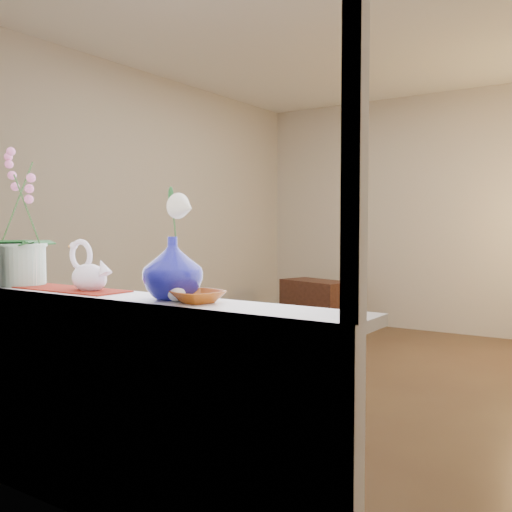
{
  "coord_description": "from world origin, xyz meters",
  "views": [
    {
      "loc": [
        1.76,
        -4.0,
        1.2
      ],
      "look_at": [
        0.02,
        -1.4,
        1.04
      ],
      "focal_mm": 40.0,
      "sensor_mm": 36.0,
      "label": 1
    }
  ],
  "objects_px": {
    "blue_vase": "(173,263)",
    "amber_dish": "(198,297)",
    "side_table": "(317,307)",
    "orchid_pot": "(22,216)",
    "swan": "(89,267)",
    "paperweight": "(176,293)"
  },
  "relations": [
    {
      "from": "blue_vase",
      "to": "amber_dish",
      "type": "bearing_deg",
      "value": -9.64
    },
    {
      "from": "blue_vase",
      "to": "paperweight",
      "type": "bearing_deg",
      "value": -38.11
    },
    {
      "from": "side_table",
      "to": "paperweight",
      "type": "bearing_deg",
      "value": -51.76
    },
    {
      "from": "swan",
      "to": "blue_vase",
      "type": "height_order",
      "value": "blue_vase"
    },
    {
      "from": "amber_dish",
      "to": "swan",
      "type": "bearing_deg",
      "value": 177.83
    },
    {
      "from": "orchid_pot",
      "to": "blue_vase",
      "type": "distance_m",
      "value": 0.95
    },
    {
      "from": "swan",
      "to": "blue_vase",
      "type": "distance_m",
      "value": 0.48
    },
    {
      "from": "orchid_pot",
      "to": "blue_vase",
      "type": "height_order",
      "value": "orchid_pot"
    },
    {
      "from": "orchid_pot",
      "to": "paperweight",
      "type": "relative_size",
      "value": 9.46
    },
    {
      "from": "swan",
      "to": "amber_dish",
      "type": "relative_size",
      "value": 1.58
    },
    {
      "from": "paperweight",
      "to": "side_table",
      "type": "relative_size",
      "value": 0.09
    },
    {
      "from": "blue_vase",
      "to": "amber_dish",
      "type": "distance_m",
      "value": 0.19
    },
    {
      "from": "blue_vase",
      "to": "side_table",
      "type": "height_order",
      "value": "blue_vase"
    },
    {
      "from": "amber_dish",
      "to": "side_table",
      "type": "bearing_deg",
      "value": 111.87
    },
    {
      "from": "paperweight",
      "to": "side_table",
      "type": "bearing_deg",
      "value": 110.71
    },
    {
      "from": "side_table",
      "to": "blue_vase",
      "type": "bearing_deg",
      "value": -52.3
    },
    {
      "from": "paperweight",
      "to": "amber_dish",
      "type": "height_order",
      "value": "paperweight"
    },
    {
      "from": "orchid_pot",
      "to": "side_table",
      "type": "distance_m",
      "value": 4.12
    },
    {
      "from": "orchid_pot",
      "to": "paperweight",
      "type": "distance_m",
      "value": 1.04
    },
    {
      "from": "swan",
      "to": "paperweight",
      "type": "distance_m",
      "value": 0.55
    },
    {
      "from": "orchid_pot",
      "to": "side_table",
      "type": "height_order",
      "value": "orchid_pot"
    },
    {
      "from": "orchid_pot",
      "to": "blue_vase",
      "type": "relative_size",
      "value": 2.37
    }
  ]
}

